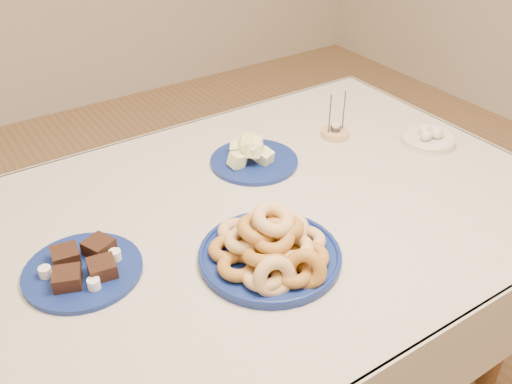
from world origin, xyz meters
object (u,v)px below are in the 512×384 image
dining_table (246,247)px  donut_platter (271,248)px  brownie_plate (83,268)px  candle_holder (335,132)px  melon_plate (252,156)px  egg_bowl (428,138)px

dining_table → donut_platter: donut_platter is taller
brownie_plate → candle_holder: 0.92m
brownie_plate → melon_plate: bearing=18.2°
donut_platter → brownie_plate: 0.43m
melon_plate → egg_bowl: 0.56m
dining_table → brownie_plate: size_ratio=6.35×
dining_table → melon_plate: 0.29m
melon_plate → brownie_plate: bearing=-161.8°
melon_plate → donut_platter: bearing=-117.9°
candle_holder → brownie_plate: bearing=-168.2°
donut_platter → candle_holder: bearing=36.6°
donut_platter → brownie_plate: donut_platter is taller
melon_plate → dining_table: bearing=-127.4°
donut_platter → melon_plate: donut_platter is taller
donut_platter → melon_plate: size_ratio=1.61×
donut_platter → candle_holder: (0.52, 0.39, -0.03)m
melon_plate → candle_holder: size_ratio=1.78×
donut_platter → candle_holder: 0.65m
dining_table → donut_platter: bearing=-104.7°
donut_platter → egg_bowl: size_ratio=2.54×
donut_platter → egg_bowl: bearing=14.5°
dining_table → egg_bowl: bearing=0.4°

